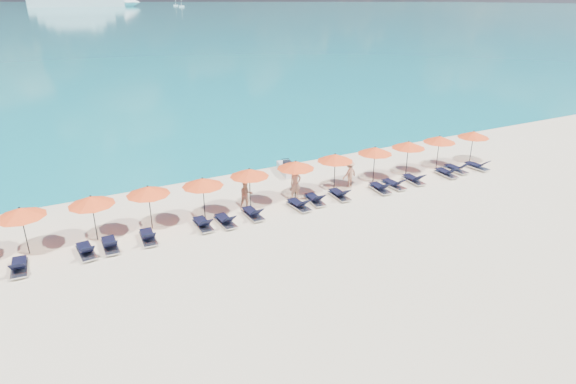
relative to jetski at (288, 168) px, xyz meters
name	(u,v)px	position (x,y,z in m)	size (l,w,h in m)	color
ground	(318,236)	(-2.88, -8.45, -0.33)	(1400.00, 1400.00, 0.00)	beige
sea	(23,6)	(-2.88, 651.55, -0.32)	(1600.00, 1300.00, 0.01)	#1FA9B2
sailboat_near	(182,6)	(147.67, 520.59, 0.72)	(5.60, 1.87, 10.26)	white
sailboat_far	(176,5)	(157.82, 578.69, 0.67)	(5.33, 1.78, 9.76)	white
jetski	(288,168)	(0.00, 0.00, 0.00)	(1.27, 2.37, 0.80)	silver
beachgoer_a	(295,184)	(-1.63, -3.99, 0.61)	(0.68, 0.45, 1.88)	tan
beachgoer_b	(246,195)	(-4.56, -3.83, 0.44)	(0.75, 0.43, 1.54)	tan
beachgoer_c	(349,173)	(2.21, -3.74, 0.47)	(1.04, 0.48, 1.60)	tan
umbrella_1	(20,212)	(-15.10, -3.83, 1.69)	(2.10, 2.10, 2.28)	black
umbrella_2	(91,200)	(-12.22, -3.89, 1.69)	(2.10, 2.10, 2.28)	black
umbrella_3	(148,190)	(-9.65, -3.87, 1.69)	(2.10, 2.10, 2.28)	black
umbrella_4	(203,182)	(-6.98, -4.05, 1.69)	(2.10, 2.10, 2.28)	black
umbrella_5	(249,173)	(-4.35, -3.86, 1.69)	(2.10, 2.10, 2.28)	black
umbrella_6	(296,165)	(-1.58, -3.91, 1.69)	(2.10, 2.10, 2.28)	black
umbrella_7	(335,158)	(1.06, -3.85, 1.69)	(2.10, 2.10, 2.28)	black
umbrella_8	(375,150)	(3.95, -3.83, 1.69)	(2.10, 2.10, 2.28)	black
umbrella_9	(409,145)	(6.54, -3.87, 1.69)	(2.10, 2.10, 2.28)	black
umbrella_10	(440,139)	(9.19, -3.83, 1.69)	(2.10, 2.10, 2.28)	black
umbrella_11	(474,134)	(12.05, -4.05, 1.69)	(2.10, 2.10, 2.28)	black
lounger_2	(19,266)	(-15.50, -5.32, -0.09)	(0.71, 1.73, 0.66)	silver
lounger_3	(86,251)	(-12.87, -5.20, -0.09)	(0.76, 1.75, 0.66)	silver
lounger_4	(110,245)	(-11.84, -5.14, -0.09)	(0.65, 1.71, 0.66)	silver
lounger_5	(148,237)	(-10.14, -5.16, -0.09)	(0.73, 1.74, 0.66)	silver
lounger_6	(203,224)	(-7.43, -5.05, -0.09)	(0.63, 1.70, 0.66)	silver
lounger_7	(225,221)	(-6.32, -5.23, -0.09)	(0.70, 1.73, 0.66)	silver
lounger_8	(253,213)	(-4.75, -5.09, -0.09)	(0.67, 1.72, 0.66)	silver
lounger_9	(299,205)	(-2.09, -5.24, -0.09)	(0.74, 1.74, 0.66)	silver
lounger_10	(315,199)	(-0.94, -5.01, -0.09)	(0.77, 1.75, 0.66)	silver
lounger_11	(340,194)	(0.65, -5.05, -0.09)	(0.73, 1.74, 0.66)	silver
lounger_12	(380,188)	(3.32, -5.33, -0.09)	(0.77, 1.75, 0.66)	silver
lounger_13	(394,184)	(4.42, -5.25, -0.09)	(0.71, 1.73, 0.66)	silver
lounger_14	(414,179)	(6.03, -5.18, -0.09)	(0.75, 1.74, 0.66)	silver
lounger_15	(446,173)	(8.67, -5.25, -0.09)	(0.75, 1.74, 0.66)	silver
lounger_16	(456,169)	(9.81, -4.97, -0.09)	(0.62, 1.70, 0.66)	silver
lounger_17	(477,166)	(11.46, -5.21, -0.09)	(0.76, 1.75, 0.66)	silver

